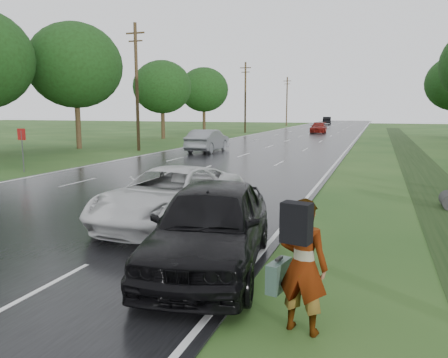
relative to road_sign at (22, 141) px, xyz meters
name	(u,v)px	position (x,y,z in m)	size (l,w,h in m)	color
road	(296,138)	(8.50, 33.00, -1.62)	(14.00, 180.00, 0.04)	black
edge_stripe_east	(356,139)	(15.25, 33.00, -1.60)	(0.12, 180.00, 0.01)	silver
edge_stripe_west	(241,137)	(1.75, 33.00, -1.60)	(0.12, 180.00, 0.01)	silver
center_line	(296,138)	(8.50, 33.00, -1.60)	(0.12, 180.00, 0.01)	silver
drainage_ditch	(424,172)	(20.00, 6.71, -1.61)	(2.20, 120.00, 0.56)	black
road_sign	(22,141)	(0.00, 0.00, 0.00)	(0.50, 0.06, 2.30)	slate
utility_pole_mid	(137,85)	(-0.70, 13.00, 3.55)	(1.60, 0.26, 10.00)	#322514
utility_pole_far	(245,96)	(-0.70, 43.00, 3.55)	(1.60, 0.26, 10.00)	#322514
utility_pole_distant	(287,101)	(-0.70, 73.00, 3.55)	(1.60, 0.26, 10.00)	#322514
tree_west_c	(75,66)	(-6.50, 13.00, 5.27)	(7.80, 7.80, 10.43)	#322514
tree_west_d	(162,87)	(-5.70, 27.00, 4.18)	(6.60, 6.60, 8.80)	#322514
tree_west_f	(204,90)	(-6.30, 41.00, 4.49)	(7.00, 7.00, 9.29)	#322514
pedestrian	(301,264)	(16.67, -11.96, -0.60)	(0.96, 0.94, 2.02)	#A5998C
white_pickup	(171,196)	(12.11, -7.00, -0.81)	(2.63, 5.70, 1.58)	silver
dark_sedan	(211,225)	(14.50, -10.00, -0.71)	(2.12, 5.26, 1.79)	black
silver_sedan	(208,141)	(5.13, 13.54, -0.74)	(1.83, 5.26, 1.73)	gray
far_car_red	(318,128)	(9.50, 45.32, -0.85)	(2.10, 5.16, 1.50)	maroon
far_car_dark	(327,120)	(6.14, 86.41, -0.76)	(1.79, 5.14, 1.69)	black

